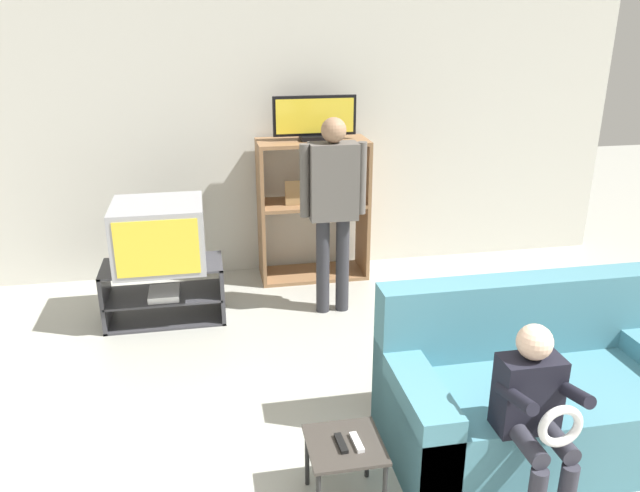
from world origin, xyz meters
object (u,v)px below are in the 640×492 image
Objects in this scene: snack_table at (345,452)px; person_seated_child at (536,411)px; couch at (534,396)px; remote_control_white at (357,442)px; remote_control_black at (341,443)px; television_flat at (315,119)px; person_standing_adult at (333,198)px; television_main at (159,235)px; tv_stand at (165,292)px; media_shelf at (313,209)px.

person_seated_child is at bearing -15.57° from snack_table.
couch is 1.68× the size of person_seated_child.
remote_control_white is 0.14× the size of person_seated_child.
remote_control_black is 0.14× the size of person_seated_child.
person_standing_adult is (0.01, -0.77, -0.50)m from television_flat.
television_flat is 0.92m from person_standing_adult.
person_standing_adult is at bearing -3.18° from television_main.
tv_stand is 2.93m from couch.
tv_stand is at bearing 110.58° from remote_control_white.
person_seated_child reaches higher than television_main.
media_shelf is 3.00m from remote_control_white.
media_shelf is 9.03× the size of remote_control_black.
television_main is 1.51m from media_shelf.
snack_table is at bearing 159.78° from remote_control_white.
remote_control_white is 1.15m from couch.
person_standing_adult reaches higher than remote_control_black.
television_flat is 1.98× the size of snack_table.
person_standing_adult reaches higher than couch.
person_seated_child is at bearing -81.26° from media_shelf.
remote_control_black is at bearing 165.41° from person_seated_child.
remote_control_black is (-0.39, -2.96, -0.29)m from media_shelf.
person_standing_adult reaches higher than media_shelf.
couch is (1.11, 0.29, -0.07)m from remote_control_white.
television_flat is at bearing 90.61° from person_standing_adult.
remote_control_black is 0.94m from person_seated_child.
tv_stand is 1.56m from media_shelf.
person_standing_adult reaches higher than snack_table.
remote_control_white is at bearing -98.74° from person_standing_adult.
media_shelf is 1.76× the size of television_flat.
media_shelf is 2.82m from couch.
couch is (2.14, -2.00, 0.07)m from tv_stand.
television_flat is 3.20m from snack_table.
television_flat is 5.13× the size of remote_control_black.
person_seated_child is (1.83, -2.50, -0.13)m from television_main.
remote_control_white is at bearing -65.77° from tv_stand.
tv_stand reaches higher than remote_control_white.
television_main is at bearing 113.28° from snack_table.
television_flat reaches higher than person_seated_child.
tv_stand is at bearing 126.09° from person_seated_child.
tv_stand is 2.54× the size of snack_table.
media_shelf reaches higher than person_seated_child.
snack_table is at bearing 21.38° from remote_control_black.
snack_table is 0.94m from person_seated_child.
person_standing_adult is at bearing -89.39° from television_flat.
tv_stand is at bearing -153.13° from media_shelf.
television_main is at bearing 109.39° from remote_control_black.
media_shelf is 0.77× the size of couch.
tv_stand is at bearing 136.96° from couch.
person_standing_adult is (0.39, 2.18, 0.67)m from snack_table.
snack_table is at bearing -66.72° from television_main.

